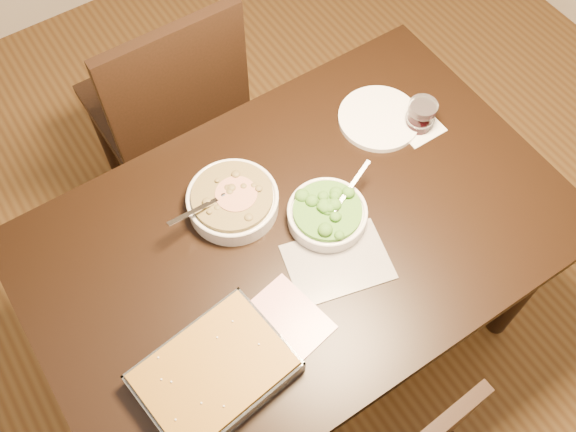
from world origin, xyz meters
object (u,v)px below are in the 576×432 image
object	(u,v)px
stew_bowl	(233,200)
broccoli_bowl	(327,214)
baking_dish	(214,373)
wine_tumbler	(421,115)
dinner_plate	(379,118)
chair_far	(170,106)
table	(300,249)

from	to	relation	value
stew_bowl	broccoli_bowl	world-z (taller)	stew_bowl
baking_dish	wine_tumbler	xyz separation A→B (m)	(0.85, 0.31, 0.02)
dinner_plate	broccoli_bowl	bearing A→B (deg)	-149.18
broccoli_bowl	chair_far	bearing A→B (deg)	98.37
broccoli_bowl	wine_tumbler	xyz separation A→B (m)	(0.40, 0.11, 0.02)
broccoli_bowl	wine_tumbler	world-z (taller)	wine_tumbler
broccoli_bowl	dinner_plate	distance (m)	0.37
wine_tumbler	chair_far	distance (m)	0.85
broccoli_bowl	table	bearing A→B (deg)	176.02
chair_far	broccoli_bowl	bearing A→B (deg)	98.31
broccoli_bowl	wine_tumbler	bearing A→B (deg)	15.41
chair_far	baking_dish	bearing A→B (deg)	69.80
chair_far	table	bearing A→B (deg)	92.18
wine_tumbler	broccoli_bowl	bearing A→B (deg)	-164.59
table	chair_far	world-z (taller)	chair_far
table	broccoli_bowl	xyz separation A→B (m)	(0.08, -0.01, 0.12)
dinner_plate	chair_far	bearing A→B (deg)	127.74
stew_bowl	dinner_plate	bearing A→B (deg)	2.43
stew_bowl	broccoli_bowl	xyz separation A→B (m)	(0.18, -0.17, -0.00)
table	stew_bowl	size ratio (longest dim) A/B	5.21
table	baking_dish	xyz separation A→B (m)	(-0.37, -0.21, 0.12)
baking_dish	chair_far	distance (m)	1.03
table	baking_dish	bearing A→B (deg)	-151.02
table	chair_far	xyz separation A→B (m)	(-0.03, 0.73, -0.11)
baking_dish	dinner_plate	distance (m)	0.86
wine_tumbler	dinner_plate	distance (m)	0.12
table	dinner_plate	distance (m)	0.45
broccoli_bowl	stew_bowl	bearing A→B (deg)	137.70
baking_dish	dinner_plate	world-z (taller)	baking_dish
stew_bowl	baking_dish	world-z (taller)	stew_bowl
stew_bowl	chair_far	bearing A→B (deg)	82.45
baking_dish	broccoli_bowl	bearing A→B (deg)	16.97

